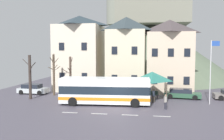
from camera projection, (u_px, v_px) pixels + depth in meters
name	position (u px, v px, depth m)	size (l,w,h in m)	color
ground_plane	(118.00, 109.00, 26.37)	(40.00, 60.00, 0.07)	#4D4855
townhouse_00	(80.00, 53.00, 39.34)	(6.72, 6.90, 11.52)	beige
townhouse_01	(126.00, 54.00, 37.32)	(5.59, 5.14, 11.09)	beige
townhouse_02	(169.00, 56.00, 36.96)	(6.41, 6.37, 10.63)	beige
hilltop_castle	(152.00, 47.00, 55.71)	(35.87, 35.87, 20.49)	#596852
transit_bus	(105.00, 91.00, 28.51)	(10.30, 3.19, 3.06)	white
bus_shelter	(152.00, 77.00, 30.78)	(3.60, 3.60, 3.55)	#473D33
parked_car_01	(182.00, 94.00, 32.24)	(4.77, 2.37, 1.23)	#2B533B
parked_car_02	(33.00, 89.00, 35.61)	(4.24, 2.06, 1.38)	silver
pedestrian_00	(153.00, 95.00, 29.70)	(0.37, 0.33, 1.61)	#38332D
pedestrian_01	(166.00, 101.00, 26.20)	(0.32, 0.34, 1.57)	#2D2D38
public_bench	(152.00, 94.00, 32.61)	(1.44, 0.48, 0.87)	#33473D
flagpole	(211.00, 68.00, 28.34)	(0.95, 0.10, 7.29)	silver
bare_tree_00	(70.00, 77.00, 31.50)	(1.51, 1.86, 5.38)	#47382D
bare_tree_01	(30.00, 77.00, 31.59)	(1.58, 2.21, 5.59)	#382D28
bare_tree_02	(54.00, 74.00, 34.16)	(1.53, 1.67, 5.72)	brown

